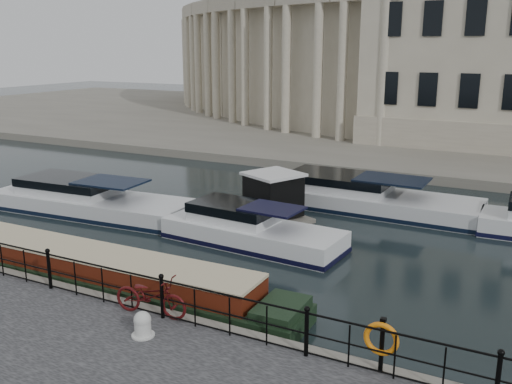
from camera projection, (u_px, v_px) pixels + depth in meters
ground_plane at (210, 303)px, 16.81m from camera, size 160.00×160.00×0.00m
far_bank at (445, 128)px, 50.21m from camera, size 120.00×42.00×0.55m
railing at (162, 294)px, 14.58m from camera, size 24.14×0.14×1.22m
civic_building at (429, 50)px, 45.28m from camera, size 53.55×31.84×16.85m
bicycle at (151, 296)px, 14.75m from camera, size 2.14×0.95×1.09m
mooring_bollard at (143, 325)px, 13.75m from camera, size 0.56×0.56×0.64m
life_ring_post at (381, 340)px, 12.07m from camera, size 0.77×0.20×1.26m
narrowboat at (95, 276)px, 17.87m from camera, size 14.12×2.11×1.52m
harbour_hut at (273, 199)px, 24.57m from camera, size 3.60×3.36×2.18m
cabin_cruisers at (286, 212)px, 24.76m from camera, size 27.80×9.82×1.99m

